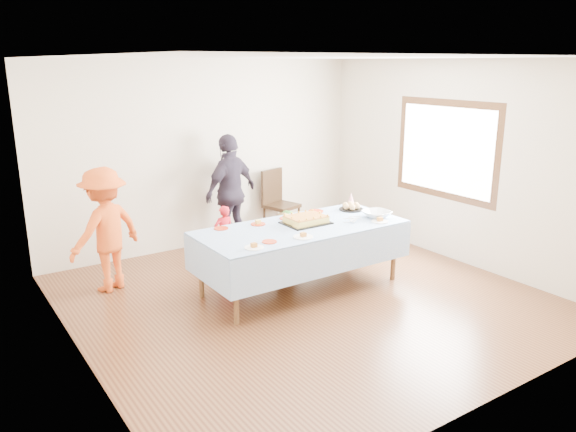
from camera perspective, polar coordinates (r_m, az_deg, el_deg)
name	(u,v)px	position (r m, az deg, el deg)	size (l,w,h in m)	color
ground	(305,298)	(6.59, 1.78, -8.35)	(5.00, 5.00, 0.00)	#4B2615
room_walls	(311,146)	(6.13, 2.31, 7.11)	(5.04, 5.04, 2.72)	beige
party_table	(301,231)	(6.64, 1.36, -1.50)	(2.50, 1.10, 0.78)	#533A1C
birthday_cake	(306,220)	(6.72, 1.84, -0.40)	(0.53, 0.41, 0.09)	black
rolls_tray	(351,207)	(7.39, 6.44, 0.92)	(0.32, 0.32, 0.09)	black
punch_bowl	(377,214)	(7.07, 9.00, 0.19)	(0.34, 0.34, 0.08)	silver
party_hat	(351,199)	(7.61, 6.41, 1.73)	(0.10, 0.10, 0.18)	white
fork_pile	(352,219)	(6.84, 6.51, -0.32)	(0.24, 0.18, 0.07)	white
plate_red_far_a	(221,228)	(6.56, -6.82, -1.25)	(0.17, 0.17, 0.01)	red
plate_red_far_b	(258,224)	(6.69, -3.06, -0.82)	(0.18, 0.18, 0.01)	red
plate_red_far_c	(287,218)	(6.93, -0.08, -0.24)	(0.19, 0.19, 0.01)	red
plate_red_far_d	(316,211)	(7.27, 2.84, 0.49)	(0.20, 0.20, 0.01)	red
plate_red_near	(269,242)	(6.04, -1.90, -2.62)	(0.16, 0.16, 0.01)	red
plate_white_left	(254,248)	(5.86, -3.47, -3.22)	(0.20, 0.20, 0.01)	white
plate_white_mid	(303,237)	(6.20, 1.56, -2.14)	(0.22, 0.22, 0.01)	white
plate_white_right	(380,221)	(6.89, 9.32, -0.55)	(0.20, 0.20, 0.01)	white
dining_chair	(277,199)	(8.79, -1.09, 1.73)	(0.55, 0.55, 1.04)	black
toddler_left	(224,234)	(7.66, -6.52, -1.83)	(0.29, 0.19, 0.79)	red
toddler_mid	(288,240)	(7.33, -0.03, -2.50)	(0.39, 0.25, 0.80)	#2E6923
toddler_right	(281,242)	(7.28, -0.70, -2.65)	(0.39, 0.30, 0.80)	#AB8750
adult_left	(105,230)	(6.95, -18.06, -1.33)	(0.96, 0.55, 1.49)	#E2541C
adult_right	(231,192)	(8.15, -5.84, 2.44)	(0.98, 0.41, 1.68)	#2F2736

